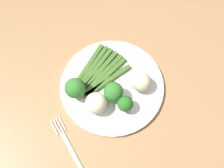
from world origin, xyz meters
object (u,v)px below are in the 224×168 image
object	(u,v)px
plate	(112,86)
broccoli_right	(75,88)
asparagus_bundle	(99,72)
dining_table	(126,90)
fork	(68,144)
cauliflower_outer_edge	(141,82)
cauliflower_back	(97,104)
broccoli_front_left	(113,92)
broccoli_back_right	(125,104)

from	to	relation	value
plate	broccoli_right	size ratio (longest dim) A/B	4.31
asparagus_bundle	broccoli_right	world-z (taller)	broccoli_right
dining_table	fork	distance (m)	0.27
asparagus_bundle	cauliflower_outer_edge	xyz separation A→B (m)	(0.05, -0.11, 0.02)
asparagus_bundle	cauliflower_back	bearing A→B (deg)	-143.27
dining_table	broccoli_front_left	bearing A→B (deg)	-169.84
plate	broccoli_back_right	bearing A→B (deg)	-110.08
cauliflower_back	broccoli_back_right	bearing A→B (deg)	-46.96
broccoli_back_right	cauliflower_back	distance (m)	0.07
broccoli_back_right	cauliflower_outer_edge	world-z (taller)	cauliflower_outer_edge
broccoli_right	broccoli_front_left	xyz separation A→B (m)	(0.06, -0.08, -0.00)
plate	broccoli_right	xyz separation A→B (m)	(-0.09, 0.05, 0.05)
asparagus_bundle	broccoli_right	xyz separation A→B (m)	(-0.09, 0.00, 0.03)
broccoli_front_left	cauliflower_outer_edge	world-z (taller)	broccoli_front_left
cauliflower_back	cauliflower_outer_edge	size ratio (longest dim) A/B	1.05
asparagus_bundle	fork	xyz separation A→B (m)	(-0.20, -0.08, -0.02)
broccoli_back_right	cauliflower_outer_edge	xyz separation A→B (m)	(0.08, 0.01, -0.00)
plate	broccoli_right	world-z (taller)	broccoli_right
cauliflower_outer_edge	broccoli_right	bearing A→B (deg)	140.27
broccoli_right	cauliflower_outer_edge	xyz separation A→B (m)	(0.14, -0.11, -0.01)
dining_table	cauliflower_back	world-z (taller)	cauliflower_back
broccoli_back_right	cauliflower_back	world-z (taller)	cauliflower_back
cauliflower_outer_edge	asparagus_bundle	bearing A→B (deg)	114.08
broccoli_front_left	asparagus_bundle	bearing A→B (deg)	72.38
broccoli_right	cauliflower_back	bearing A→B (deg)	-82.24
asparagus_bundle	plate	bearing A→B (deg)	-96.23
dining_table	cauliflower_outer_edge	distance (m)	0.15
asparagus_bundle	fork	distance (m)	0.21
dining_table	broccoli_back_right	world-z (taller)	broccoli_back_right
broccoli_right	broccoli_front_left	bearing A→B (deg)	-52.42
plate	broccoli_front_left	size ratio (longest dim) A/B	4.57
plate	asparagus_bundle	bearing A→B (deg)	88.58
broccoli_right	broccoli_front_left	size ratio (longest dim) A/B	1.06
broccoli_right	fork	size ratio (longest dim) A/B	0.41
dining_table	broccoli_right	size ratio (longest dim) A/B	17.07
cauliflower_back	fork	size ratio (longest dim) A/B	0.36
dining_table	plate	xyz separation A→B (m)	(-0.05, 0.01, 0.11)
fork	asparagus_bundle	bearing A→B (deg)	-52.77
cauliflower_back	broccoli_front_left	bearing A→B (deg)	-11.10
cauliflower_back	fork	bearing A→B (deg)	-175.81
broccoli_right	asparagus_bundle	bearing A→B (deg)	-1.07
fork	broccoli_back_right	bearing A→B (deg)	-88.69
broccoli_back_right	cauliflower_back	bearing A→B (deg)	133.04
broccoli_front_left	broccoli_back_right	bearing A→B (deg)	-92.70
plate	cauliflower_back	world-z (taller)	cauliflower_back
broccoli_right	cauliflower_back	size ratio (longest dim) A/B	1.16
broccoli_right	broccoli_back_right	bearing A→B (deg)	-64.24
plate	broccoli_front_left	bearing A→B (deg)	-131.31
broccoli_right	plate	bearing A→B (deg)	-31.96
asparagus_bundle	broccoli_back_right	bearing A→B (deg)	-107.29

